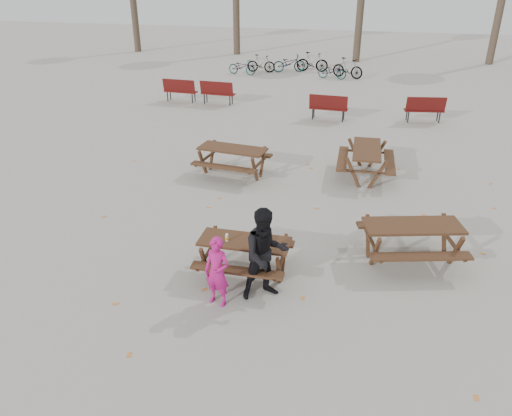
% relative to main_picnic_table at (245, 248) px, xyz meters
% --- Properties ---
extents(ground, '(80.00, 80.00, 0.00)m').
position_rel_main_picnic_table_xyz_m(ground, '(0.00, 0.00, -0.59)').
color(ground, gray).
rests_on(ground, ground).
extents(main_picnic_table, '(1.80, 1.45, 0.78)m').
position_rel_main_picnic_table_xyz_m(main_picnic_table, '(0.00, 0.00, 0.00)').
color(main_picnic_table, '#361D13').
rests_on(main_picnic_table, ground).
extents(food_tray, '(0.18, 0.11, 0.03)m').
position_rel_main_picnic_table_xyz_m(food_tray, '(0.39, -0.19, 0.21)').
color(food_tray, white).
rests_on(food_tray, main_picnic_table).
extents(bread_roll, '(0.14, 0.06, 0.05)m').
position_rel_main_picnic_table_xyz_m(bread_roll, '(0.39, -0.19, 0.25)').
color(bread_roll, tan).
rests_on(bread_roll, food_tray).
extents(soda_bottle, '(0.07, 0.07, 0.17)m').
position_rel_main_picnic_table_xyz_m(soda_bottle, '(-0.33, -0.11, 0.26)').
color(soda_bottle, silver).
rests_on(soda_bottle, main_picnic_table).
extents(child, '(0.56, 0.44, 1.37)m').
position_rel_main_picnic_table_xyz_m(child, '(-0.24, -1.06, 0.10)').
color(child, '#B91772').
rests_on(child, ground).
extents(adult, '(1.11, 1.04, 1.82)m').
position_rel_main_picnic_table_xyz_m(adult, '(0.56, -0.63, 0.32)').
color(adult, black).
rests_on(adult, ground).
extents(picnic_table_east, '(2.33, 2.05, 0.86)m').
position_rel_main_picnic_table_xyz_m(picnic_table_east, '(3.26, 1.27, -0.16)').
color(picnic_table_east, '#361D13').
rests_on(picnic_table_east, ground).
extents(picnic_table_north, '(2.15, 1.82, 0.84)m').
position_rel_main_picnic_table_xyz_m(picnic_table_north, '(-1.62, 4.96, -0.16)').
color(picnic_table_north, '#361D13').
rests_on(picnic_table_north, ground).
extents(picnic_table_far, '(1.67, 2.05, 0.87)m').
position_rel_main_picnic_table_xyz_m(picnic_table_far, '(2.19, 5.74, -0.15)').
color(picnic_table_far, '#361D13').
rests_on(picnic_table_far, ground).
extents(park_bench_row, '(11.99, 1.95, 1.03)m').
position_rel_main_picnic_table_xyz_m(park_bench_row, '(-1.45, 12.16, -0.07)').
color(park_bench_row, '#5D1412').
rests_on(park_bench_row, ground).
extents(bicycle_row, '(7.51, 2.40, 1.07)m').
position_rel_main_picnic_table_xyz_m(bicycle_row, '(-1.97, 19.88, -0.11)').
color(bicycle_row, black).
rests_on(bicycle_row, ground).
extents(fallen_leaves, '(11.00, 11.00, 0.01)m').
position_rel_main_picnic_table_xyz_m(fallen_leaves, '(0.50, 2.50, -0.58)').
color(fallen_leaves, orange).
rests_on(fallen_leaves, ground).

